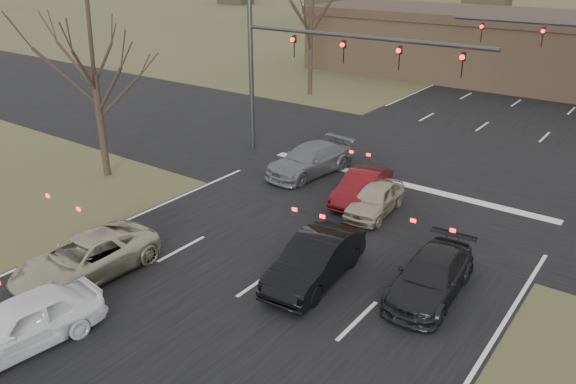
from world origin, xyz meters
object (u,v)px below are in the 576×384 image
at_px(car_grey_ahead, 310,160).
at_px(car_white_sedan, 23,323).
at_px(mast_arm_near, 305,57).
at_px(car_charcoal_sedan, 431,276).
at_px(car_black_hatch, 315,260).
at_px(car_red_ahead, 362,187).
at_px(car_silver_ahead, 375,199).
at_px(car_silver_suv, 86,258).

bearing_deg(car_grey_ahead, car_white_sedan, -78.24).
xyz_separation_m(mast_arm_near, car_white_sedan, (2.23, -16.03, -4.37)).
bearing_deg(car_charcoal_sedan, car_black_hatch, -160.50).
bearing_deg(car_charcoal_sedan, car_red_ahead, 132.67).
bearing_deg(car_white_sedan, car_grey_ahead, 101.48).
height_order(mast_arm_near, car_red_ahead, mast_arm_near).
xyz_separation_m(car_red_ahead, car_silver_ahead, (1.00, -0.74, -0.02)).
xyz_separation_m(mast_arm_near, car_red_ahead, (4.73, -2.66, -4.44)).
bearing_deg(car_silver_ahead, car_white_sedan, -110.79).
height_order(mast_arm_near, car_white_sedan, mast_arm_near).
bearing_deg(mast_arm_near, car_red_ahead, -29.36).
bearing_deg(car_charcoal_sedan, car_silver_ahead, 131.07).
bearing_deg(car_charcoal_sedan, car_grey_ahead, 140.60).
relative_size(car_silver_suv, car_black_hatch, 1.08).
bearing_deg(car_silver_suv, car_charcoal_sedan, 31.71).
bearing_deg(car_red_ahead, car_grey_ahead, 152.88).
distance_m(car_silver_suv, car_white_sedan, 3.45).
bearing_deg(car_black_hatch, car_grey_ahead, 120.09).
height_order(car_silver_suv, car_charcoal_sedan, car_silver_suv).
xyz_separation_m(car_black_hatch, car_grey_ahead, (-5.33, 7.58, -0.03)).
xyz_separation_m(car_charcoal_sedan, car_silver_ahead, (-4.07, 4.13, -0.01)).
bearing_deg(car_silver_ahead, mast_arm_near, 144.04).
bearing_deg(car_charcoal_sedan, car_silver_suv, -152.77).
xyz_separation_m(car_grey_ahead, car_silver_ahead, (4.50, -2.08, -0.08)).
height_order(car_white_sedan, car_charcoal_sedan, car_white_sedan).
bearing_deg(car_white_sedan, car_silver_suv, 125.67).
distance_m(car_red_ahead, car_silver_ahead, 1.24).
height_order(car_silver_suv, car_white_sedan, car_white_sedan).
relative_size(car_silver_suv, car_charcoal_sedan, 1.10).
bearing_deg(car_grey_ahead, car_silver_ahead, -16.89).
height_order(car_red_ahead, car_silver_ahead, car_red_ahead).
xyz_separation_m(mast_arm_near, car_black_hatch, (6.56, -8.90, -4.35)).
distance_m(mast_arm_near, car_charcoal_sedan, 13.13).
distance_m(car_white_sedan, car_silver_ahead, 13.11).
height_order(mast_arm_near, car_silver_suv, mast_arm_near).
distance_m(mast_arm_near, car_red_ahead, 7.01).
relative_size(car_white_sedan, car_red_ahead, 1.08).
distance_m(mast_arm_near, car_black_hatch, 11.88).
bearing_deg(car_red_ahead, car_silver_ahead, -42.52).
relative_size(car_black_hatch, car_grey_ahead, 0.92).
relative_size(mast_arm_near, car_red_ahead, 3.18).
bearing_deg(car_white_sedan, car_silver_ahead, 82.10).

